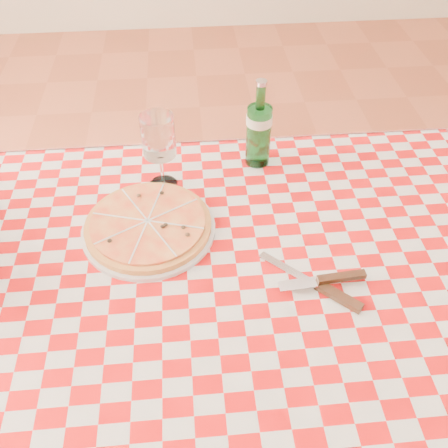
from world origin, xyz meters
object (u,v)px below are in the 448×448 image
object	(u,v)px
pizza_plate	(148,225)
wine_glass	(160,153)
dining_table	(235,292)
water_bottle	(259,124)

from	to	relation	value
pizza_plate	wine_glass	bearing A→B (deg)	77.98
dining_table	water_bottle	size ratio (longest dim) A/B	5.18
dining_table	water_bottle	xyz separation A→B (m)	(0.09, 0.35, 0.21)
pizza_plate	dining_table	bearing A→B (deg)	-31.79
dining_table	water_bottle	bearing A→B (deg)	75.04
dining_table	pizza_plate	bearing A→B (deg)	148.21
dining_table	wine_glass	size ratio (longest dim) A/B	6.07
water_bottle	wine_glass	size ratio (longest dim) A/B	1.17
water_bottle	pizza_plate	bearing A→B (deg)	-140.11
dining_table	water_bottle	distance (m)	0.42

